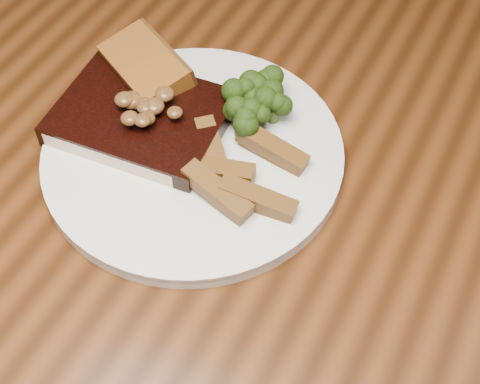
{
  "coord_description": "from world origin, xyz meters",
  "views": [
    {
      "loc": [
        0.19,
        -0.33,
        1.28
      ],
      "look_at": [
        0.01,
        0.0,
        0.78
      ],
      "focal_mm": 50.0,
      "sensor_mm": 36.0,
      "label": 1
    }
  ],
  "objects_px": {
    "garlic_bread": "(147,79)",
    "steak": "(142,118)",
    "plate": "(193,155)",
    "potato_wedges": "(233,170)",
    "dining_table": "(228,259)"
  },
  "relations": [
    {
      "from": "plate",
      "to": "potato_wedges",
      "type": "relative_size",
      "value": 3.13
    },
    {
      "from": "steak",
      "to": "dining_table",
      "type": "bearing_deg",
      "value": -25.38
    },
    {
      "from": "plate",
      "to": "garlic_bread",
      "type": "distance_m",
      "value": 0.11
    },
    {
      "from": "steak",
      "to": "plate",
      "type": "bearing_deg",
      "value": -10.04
    },
    {
      "from": "steak",
      "to": "potato_wedges",
      "type": "height_order",
      "value": "steak"
    },
    {
      "from": "dining_table",
      "to": "plate",
      "type": "height_order",
      "value": "plate"
    },
    {
      "from": "dining_table",
      "to": "garlic_bread",
      "type": "height_order",
      "value": "garlic_bread"
    },
    {
      "from": "steak",
      "to": "garlic_bread",
      "type": "height_order",
      "value": "steak"
    },
    {
      "from": "steak",
      "to": "garlic_bread",
      "type": "relative_size",
      "value": 1.63
    },
    {
      "from": "plate",
      "to": "potato_wedges",
      "type": "distance_m",
      "value": 0.06
    },
    {
      "from": "dining_table",
      "to": "plate",
      "type": "xyz_separation_m",
      "value": [
        -0.06,
        0.04,
        0.1
      ]
    },
    {
      "from": "steak",
      "to": "potato_wedges",
      "type": "relative_size",
      "value": 1.73
    },
    {
      "from": "garlic_bread",
      "to": "steak",
      "type": "bearing_deg",
      "value": -35.02
    },
    {
      "from": "plate",
      "to": "steak",
      "type": "distance_m",
      "value": 0.07
    },
    {
      "from": "plate",
      "to": "garlic_bread",
      "type": "relative_size",
      "value": 2.95
    }
  ]
}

